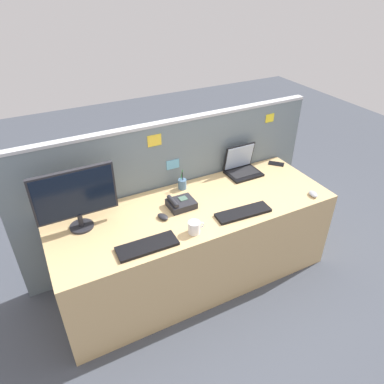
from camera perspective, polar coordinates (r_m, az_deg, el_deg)
name	(u,v)px	position (r m, az deg, el deg)	size (l,w,h in m)	color
ground_plane	(195,274)	(3.33, 0.41, -13.10)	(10.00, 10.00, 0.00)	#424751
desk	(195,243)	(3.07, 0.43, -8.24)	(2.30, 0.80, 0.75)	tan
cubicle_divider	(172,190)	(3.21, -3.20, 0.36)	(2.74, 0.07, 1.33)	slate
desktop_monitor	(75,196)	(2.62, -18.26, -0.66)	(0.58, 0.17, 0.48)	#232328
laptop	(242,166)	(3.31, 7.98, 4.20)	(0.30, 0.24, 0.27)	black
desk_phone	(181,203)	(2.83, -1.85, -1.86)	(0.21, 0.17, 0.09)	#232328
keyboard_main	(243,213)	(2.79, 8.23, -3.29)	(0.45, 0.13, 0.02)	black
keyboard_spare	(147,246)	(2.48, -7.21, -8.61)	(0.42, 0.15, 0.02)	black
computer_mouse_right_hand	(313,194)	(3.14, 18.89, -0.31)	(0.06, 0.10, 0.03)	#9EA0A8
computer_mouse_left_hand	(163,217)	(2.72, -4.71, -3.98)	(0.06, 0.10, 0.03)	#232328
pen_cup	(182,184)	(3.05, -1.57, 1.31)	(0.07, 0.07, 0.18)	#4C7093
cell_phone_black_slab	(276,164)	(3.55, 13.40, 4.45)	(0.07, 0.15, 0.01)	black
coffee_mug	(194,227)	(2.56, 0.39, -5.69)	(0.13, 0.09, 0.09)	white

